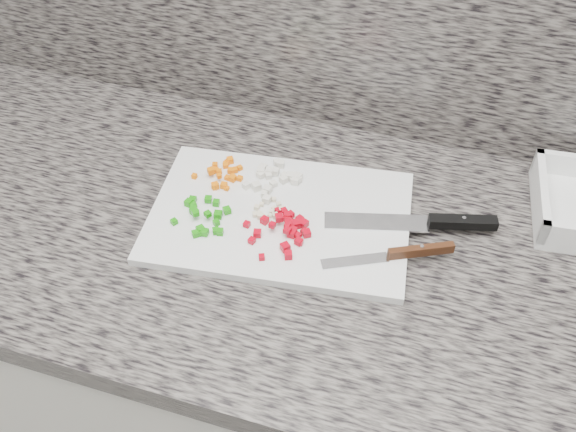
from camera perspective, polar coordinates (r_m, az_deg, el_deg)
name	(u,v)px	position (r m, az deg, el deg)	size (l,w,h in m)	color
cabinet	(328,397)	(1.38, 3.55, -15.80)	(3.92, 0.62, 0.86)	silver
countertop	(340,252)	(1.01, 4.67, -3.22)	(3.96, 0.64, 0.04)	#605B55
cutting_board	(280,217)	(1.02, -0.73, -0.07)	(0.41, 0.27, 0.01)	silver
carrot_pile	(224,174)	(1.09, -5.74, 3.76)	(0.08, 0.08, 0.02)	orange
onion_pile	(276,178)	(1.07, -1.06, 3.40)	(0.09, 0.11, 0.01)	silver
green_pepper_pile	(204,216)	(1.02, -7.50, 0.01)	(0.09, 0.09, 0.02)	#19890C
red_pepper_pile	(287,229)	(0.99, -0.12, -1.13)	(0.11, 0.12, 0.02)	#B30214
garlic_pile	(269,212)	(1.02, -1.69, 0.39)	(0.05, 0.05, 0.01)	beige
chef_knife	(433,222)	(1.02, 12.76, -0.54)	(0.27, 0.10, 0.02)	silver
paring_knife	(404,253)	(0.97, 10.30, -3.28)	(0.19, 0.10, 0.02)	silver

